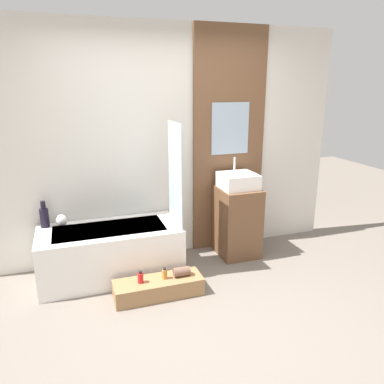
{
  "coord_description": "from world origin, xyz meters",
  "views": [
    {
      "loc": [
        -1.05,
        -2.49,
        1.97
      ],
      "look_at": [
        0.04,
        0.71,
        0.99
      ],
      "focal_mm": 35.0,
      "sensor_mm": 36.0,
      "label": 1
    }
  ],
  "objects_px": {
    "bottle_soap_primary": "(140,278)",
    "bottle_soap_secondary": "(165,274)",
    "wooden_step_bench": "(158,288)",
    "sink": "(238,181)",
    "bathtub": "(111,252)",
    "vase_tall_dark": "(44,217)",
    "vase_round_light": "(61,220)"
  },
  "relations": [
    {
      "from": "bottle_soap_primary",
      "to": "bottle_soap_secondary",
      "type": "relative_size",
      "value": 1.05
    },
    {
      "from": "sink",
      "to": "vase_round_light",
      "type": "xyz_separation_m",
      "value": [
        -1.94,
        0.17,
        -0.31
      ]
    },
    {
      "from": "wooden_step_bench",
      "to": "sink",
      "type": "distance_m",
      "value": 1.51
    },
    {
      "from": "bathtub",
      "to": "wooden_step_bench",
      "type": "distance_m",
      "value": 0.69
    },
    {
      "from": "sink",
      "to": "vase_round_light",
      "type": "distance_m",
      "value": 1.97
    },
    {
      "from": "vase_tall_dark",
      "to": "bottle_soap_secondary",
      "type": "height_order",
      "value": "vase_tall_dark"
    },
    {
      "from": "bottle_soap_primary",
      "to": "bottle_soap_secondary",
      "type": "bearing_deg",
      "value": 0.0
    },
    {
      "from": "wooden_step_bench",
      "to": "vase_round_light",
      "type": "bearing_deg",
      "value": 136.69
    },
    {
      "from": "vase_tall_dark",
      "to": "bottle_soap_primary",
      "type": "bearing_deg",
      "value": -44.13
    },
    {
      "from": "bathtub",
      "to": "vase_tall_dark",
      "type": "relative_size",
      "value": 5.16
    },
    {
      "from": "wooden_step_bench",
      "to": "sink",
      "type": "xyz_separation_m",
      "value": [
        1.11,
        0.62,
        0.82
      ]
    },
    {
      "from": "sink",
      "to": "bathtub",
      "type": "bearing_deg",
      "value": -177.29
    },
    {
      "from": "vase_round_light",
      "to": "bottle_soap_secondary",
      "type": "distance_m",
      "value": 1.25
    },
    {
      "from": "sink",
      "to": "bottle_soap_secondary",
      "type": "bearing_deg",
      "value": -149.14
    },
    {
      "from": "bathtub",
      "to": "vase_tall_dark",
      "type": "distance_m",
      "value": 0.77
    },
    {
      "from": "bathtub",
      "to": "vase_round_light",
      "type": "bearing_deg",
      "value": 153.08
    },
    {
      "from": "bathtub",
      "to": "vase_round_light",
      "type": "xyz_separation_m",
      "value": [
        -0.46,
        0.24,
        0.32
      ]
    },
    {
      "from": "wooden_step_bench",
      "to": "vase_round_light",
      "type": "height_order",
      "value": "vase_round_light"
    },
    {
      "from": "vase_round_light",
      "to": "bottle_soap_primary",
      "type": "relative_size",
      "value": 1.0
    },
    {
      "from": "bottle_soap_primary",
      "to": "bottle_soap_secondary",
      "type": "xyz_separation_m",
      "value": [
        0.23,
        0.0,
        -0.0
      ]
    },
    {
      "from": "wooden_step_bench",
      "to": "bottle_soap_secondary",
      "type": "height_order",
      "value": "bottle_soap_secondary"
    },
    {
      "from": "bathtub",
      "to": "bottle_soap_secondary",
      "type": "height_order",
      "value": "bathtub"
    },
    {
      "from": "bathtub",
      "to": "wooden_step_bench",
      "type": "height_order",
      "value": "bathtub"
    },
    {
      "from": "bathtub",
      "to": "sink",
      "type": "bearing_deg",
      "value": 2.71
    },
    {
      "from": "bottle_soap_primary",
      "to": "wooden_step_bench",
      "type": "bearing_deg",
      "value": 0.0
    },
    {
      "from": "vase_round_light",
      "to": "bottle_soap_primary",
      "type": "distance_m",
      "value": 1.1
    },
    {
      "from": "bathtub",
      "to": "sink",
      "type": "relative_size",
      "value": 3.58
    },
    {
      "from": "bottle_soap_secondary",
      "to": "bathtub",
      "type": "bearing_deg",
      "value": 128.28
    },
    {
      "from": "wooden_step_bench",
      "to": "vase_tall_dark",
      "type": "relative_size",
      "value": 3.04
    },
    {
      "from": "bathtub",
      "to": "bottle_soap_secondary",
      "type": "distance_m",
      "value": 0.71
    },
    {
      "from": "wooden_step_bench",
      "to": "bottle_soap_primary",
      "type": "xyz_separation_m",
      "value": [
        -0.17,
        0.0,
        0.14
      ]
    },
    {
      "from": "vase_tall_dark",
      "to": "sink",
      "type": "bearing_deg",
      "value": -4.88
    }
  ]
}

